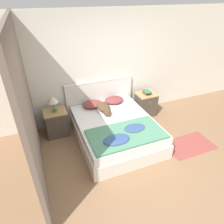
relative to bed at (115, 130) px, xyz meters
name	(u,v)px	position (x,y,z in m)	size (l,w,h in m)	color
ground_plane	(141,173)	(0.06, -1.07, -0.24)	(16.00, 16.00, 0.00)	#896647
wall_back	(100,69)	(0.06, 1.06, 1.03)	(9.00, 0.06, 2.55)	silver
wall_side_left	(27,102)	(-1.59, -0.02, 1.03)	(0.06, 3.10, 2.55)	#706056
bed	(115,130)	(0.00, 0.00, 0.00)	(1.60, 1.94, 0.49)	silver
headboard	(100,99)	(0.00, 0.99, 0.29)	(1.68, 0.06, 1.03)	silver
nightstand_left	(57,123)	(-1.14, 0.68, 0.06)	(0.49, 0.44, 0.60)	#4C4238
nightstand_right	(146,104)	(1.14, 0.68, 0.06)	(0.49, 0.44, 0.60)	#4C4238
pillow_left	(92,104)	(-0.27, 0.74, 0.32)	(0.47, 0.36, 0.14)	brown
pillow_right	(114,100)	(0.27, 0.74, 0.32)	(0.47, 0.36, 0.14)	brown
quilt	(126,134)	(-0.01, -0.53, 0.28)	(1.43, 0.78, 0.07)	#4C8466
dog	(104,108)	(-0.09, 0.45, 0.33)	(0.27, 0.67, 0.18)	brown
book_stack	(147,92)	(1.14, 0.67, 0.40)	(0.18, 0.22, 0.08)	#232328
table_lamp	(53,100)	(-1.14, 0.68, 0.64)	(0.23, 0.23, 0.36)	#336B4C
rug	(189,145)	(1.39, -0.78, -0.24)	(1.03, 0.63, 0.00)	#93423D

